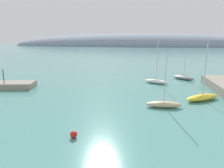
# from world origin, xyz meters

# --- Properties ---
(distant_ridge) EXTENTS (346.18, 74.19, 32.07)m
(distant_ridge) POSITION_xyz_m (0.93, 258.94, 0.00)
(distant_ridge) COLOR gray
(distant_ridge) RESTS_ON ground
(sailboat_sand_near_shore) EXTENTS (5.77, 2.11, 9.04)m
(sailboat_sand_near_shore) POSITION_xyz_m (8.98, 22.60, 0.56)
(sailboat_sand_near_shore) COLOR #C6B284
(sailboat_sand_near_shore) RESTS_ON water
(sailboat_yellow_mid_mooring) EXTENTS (7.07, 5.64, 10.16)m
(sailboat_yellow_mid_mooring) POSITION_xyz_m (16.15, 27.43, 0.61)
(sailboat_yellow_mid_mooring) COLOR yellow
(sailboat_yellow_mid_mooring) RESTS_ON water
(sailboat_white_outer_mooring) EXTENTS (6.11, 3.89, 10.28)m
(sailboat_white_outer_mooring) POSITION_xyz_m (8.85, 39.88, 0.57)
(sailboat_white_outer_mooring) COLOR white
(sailboat_white_outer_mooring) RESTS_ON water
(sailboat_grey_end_of_line) EXTENTS (6.01, 5.35, 7.53)m
(sailboat_grey_end_of_line) POSITION_xyz_m (16.39, 46.00, 0.57)
(sailboat_grey_end_of_line) COLOR gray
(sailboat_grey_end_of_line) RESTS_ON water
(mooring_buoy_red) EXTENTS (0.80, 0.80, 0.80)m
(mooring_buoy_red) POSITION_xyz_m (-1.99, 10.78, 0.40)
(mooring_buoy_red) COLOR red
(mooring_buoy_red) RESTS_ON water
(harbor_lamp_post) EXTENTS (0.36, 0.36, 3.40)m
(harbor_lamp_post) POSITION_xyz_m (-23.97, 29.17, 3.44)
(harbor_lamp_post) COLOR black
(harbor_lamp_post) RESTS_ON breakwater_rocks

